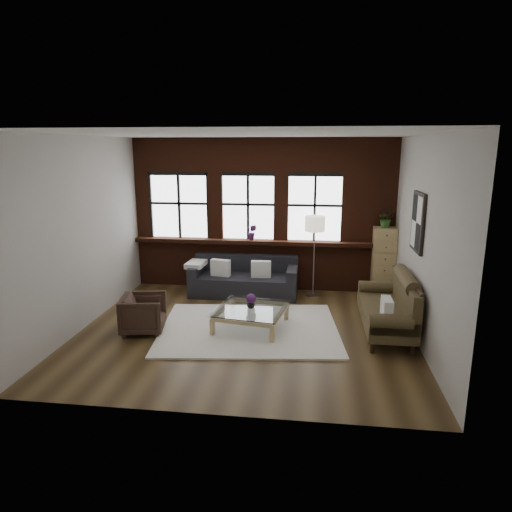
# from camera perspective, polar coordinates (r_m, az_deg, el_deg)

# --- Properties ---
(floor) EXTENTS (5.50, 5.50, 0.00)m
(floor) POSITION_cam_1_polar(r_m,az_deg,el_deg) (7.77, -1.30, -9.29)
(floor) COLOR #402D17
(floor) RESTS_ON ground
(ceiling) EXTENTS (5.50, 5.50, 0.00)m
(ceiling) POSITION_cam_1_polar(r_m,az_deg,el_deg) (7.17, -1.44, 15.02)
(ceiling) COLOR white
(ceiling) RESTS_ON ground
(wall_back) EXTENTS (5.50, 0.00, 5.50)m
(wall_back) POSITION_cam_1_polar(r_m,az_deg,el_deg) (9.75, 0.82, 5.18)
(wall_back) COLOR #B4AFA7
(wall_back) RESTS_ON ground
(wall_front) EXTENTS (5.50, 0.00, 5.50)m
(wall_front) POSITION_cam_1_polar(r_m,az_deg,el_deg) (4.92, -5.70, -3.22)
(wall_front) COLOR #B4AFA7
(wall_front) RESTS_ON ground
(wall_left) EXTENTS (0.00, 5.00, 5.00)m
(wall_left) POSITION_cam_1_polar(r_m,az_deg,el_deg) (8.17, -20.83, 2.68)
(wall_left) COLOR #B4AFA7
(wall_left) RESTS_ON ground
(wall_right) EXTENTS (0.00, 5.00, 5.00)m
(wall_right) POSITION_cam_1_polar(r_m,az_deg,el_deg) (7.42, 20.15, 1.71)
(wall_right) COLOR #B4AFA7
(wall_right) RESTS_ON ground
(brick_backwall) EXTENTS (5.50, 0.12, 3.20)m
(brick_backwall) POSITION_cam_1_polar(r_m,az_deg,el_deg) (9.69, 0.78, 5.13)
(brick_backwall) COLOR #451D10
(brick_backwall) RESTS_ON floor
(sill_ledge) EXTENTS (5.50, 0.30, 0.08)m
(sill_ledge) POSITION_cam_1_polar(r_m,az_deg,el_deg) (9.70, 0.71, 1.77)
(sill_ledge) COLOR #451D10
(sill_ledge) RESTS_ON brick_backwall
(window_left) EXTENTS (1.38, 0.10, 1.50)m
(window_left) POSITION_cam_1_polar(r_m,az_deg,el_deg) (10.04, -9.53, 6.10)
(window_left) COLOR black
(window_left) RESTS_ON brick_backwall
(window_mid) EXTENTS (1.38, 0.10, 1.50)m
(window_mid) POSITION_cam_1_polar(r_m,az_deg,el_deg) (9.72, -0.98, 6.04)
(window_mid) COLOR black
(window_mid) RESTS_ON brick_backwall
(window_right) EXTENTS (1.38, 0.10, 1.50)m
(window_right) POSITION_cam_1_polar(r_m,az_deg,el_deg) (9.62, 7.35, 5.86)
(window_right) COLOR black
(window_right) RESTS_ON brick_backwall
(wall_poster) EXTENTS (0.05, 0.74, 0.94)m
(wall_poster) POSITION_cam_1_polar(r_m,az_deg,el_deg) (7.66, 19.60, 4.01)
(wall_poster) COLOR black
(wall_poster) RESTS_ON wall_right
(shag_rug) EXTENTS (3.19, 2.63, 0.03)m
(shag_rug) POSITION_cam_1_polar(r_m,az_deg,el_deg) (7.81, -0.85, -9.03)
(shag_rug) COLOR white
(shag_rug) RESTS_ON floor
(dark_sofa) EXTENTS (2.20, 0.89, 0.80)m
(dark_sofa) POSITION_cam_1_polar(r_m,az_deg,el_deg) (9.46, -1.51, -2.54)
(dark_sofa) COLOR black
(dark_sofa) RESTS_ON floor
(pillow_a) EXTENTS (0.42, 0.22, 0.34)m
(pillow_a) POSITION_cam_1_polar(r_m,az_deg,el_deg) (9.40, -4.46, -1.48)
(pillow_a) COLOR white
(pillow_a) RESTS_ON dark_sofa
(pillow_b) EXTENTS (0.41, 0.16, 0.34)m
(pillow_b) POSITION_cam_1_polar(r_m,az_deg,el_deg) (9.27, 0.63, -1.65)
(pillow_b) COLOR white
(pillow_b) RESTS_ON dark_sofa
(vintage_settee) EXTENTS (0.84, 1.90, 1.01)m
(vintage_settee) POSITION_cam_1_polar(r_m,az_deg,el_deg) (7.81, 15.93, -5.73)
(vintage_settee) COLOR #463A20
(vintage_settee) RESTS_ON floor
(pillow_settee) EXTENTS (0.14, 0.38, 0.34)m
(pillow_settee) POSITION_cam_1_polar(r_m,az_deg,el_deg) (7.22, 16.03, -6.42)
(pillow_settee) COLOR white
(pillow_settee) RESTS_ON vintage_settee
(armchair) EXTENTS (0.81, 0.79, 0.63)m
(armchair) POSITION_cam_1_polar(r_m,az_deg,el_deg) (7.83, -13.91, -7.03)
(armchair) COLOR #302018
(armchair) RESTS_ON floor
(coffee_table) EXTENTS (1.29, 1.29, 0.38)m
(coffee_table) POSITION_cam_1_polar(r_m,az_deg,el_deg) (7.79, -0.63, -7.82)
(coffee_table) COLOR tan
(coffee_table) RESTS_ON shag_rug
(vase) EXTENTS (0.14, 0.14, 0.14)m
(vase) POSITION_cam_1_polar(r_m,az_deg,el_deg) (7.70, -0.63, -6.05)
(vase) COLOR #B2B2B2
(vase) RESTS_ON coffee_table
(flowers) EXTENTS (0.17, 0.17, 0.17)m
(flowers) POSITION_cam_1_polar(r_m,az_deg,el_deg) (7.66, -0.64, -5.33)
(flowers) COLOR #592469
(flowers) RESTS_ON vase
(drawer_chest) EXTENTS (0.44, 0.44, 1.43)m
(drawer_chest) POSITION_cam_1_polar(r_m,az_deg,el_deg) (9.68, 15.62, -0.73)
(drawer_chest) COLOR tan
(drawer_chest) RESTS_ON floor
(potted_plant_top) EXTENTS (0.40, 0.37, 0.37)m
(potted_plant_top) POSITION_cam_1_polar(r_m,az_deg,el_deg) (9.51, 15.96, 4.53)
(potted_plant_top) COLOR #2D5923
(potted_plant_top) RESTS_ON drawer_chest
(floor_lamp) EXTENTS (0.40, 0.40, 1.81)m
(floor_lamp) POSITION_cam_1_polar(r_m,az_deg,el_deg) (9.34, 7.27, 0.37)
(floor_lamp) COLOR #A5A5A8
(floor_lamp) RESTS_ON floor
(sill_plant) EXTENTS (0.20, 0.17, 0.34)m
(sill_plant) POSITION_cam_1_polar(r_m,az_deg,el_deg) (9.65, -0.46, 2.97)
(sill_plant) COLOR #592469
(sill_plant) RESTS_ON sill_ledge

